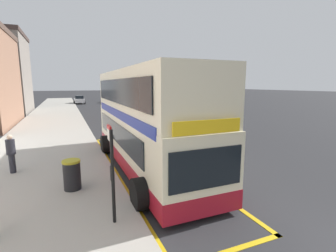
{
  "coord_description": "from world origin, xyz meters",
  "views": [
    {
      "loc": [
        -5.77,
        -2.56,
        3.78
      ],
      "look_at": [
        -0.87,
        9.05,
        1.63
      ],
      "focal_mm": 26.1,
      "sensor_mm": 36.0,
      "label": 1
    }
  ],
  "objects_px": {
    "double_decker_bus": "(145,123)",
    "pedestrian_further_back": "(11,152)",
    "litter_bin": "(72,175)",
    "parked_car_silver_across": "(110,99)",
    "parked_car_navy_far": "(132,102)",
    "parked_car_white_distant": "(79,100)",
    "bus_stop_sign": "(112,166)"
  },
  "relations": [
    {
      "from": "double_decker_bus",
      "to": "pedestrian_further_back",
      "type": "distance_m",
      "value": 5.68
    },
    {
      "from": "litter_bin",
      "to": "parked_car_silver_across",
      "type": "bearing_deg",
      "value": 78.65
    },
    {
      "from": "parked_car_navy_far",
      "to": "litter_bin",
      "type": "xyz_separation_m",
      "value": [
        -10.72,
        -32.62,
        -0.13
      ]
    },
    {
      "from": "parked_car_silver_across",
      "to": "litter_bin",
      "type": "xyz_separation_m",
      "value": [
        -8.69,
        -43.32,
        -0.13
      ]
    },
    {
      "from": "parked_car_white_distant",
      "to": "litter_bin",
      "type": "relative_size",
      "value": 3.98
    },
    {
      "from": "parked_car_navy_far",
      "to": "pedestrian_further_back",
      "type": "bearing_deg",
      "value": -115.53
    },
    {
      "from": "litter_bin",
      "to": "parked_car_white_distant",
      "type": "bearing_deg",
      "value": 86.55
    },
    {
      "from": "parked_car_white_distant",
      "to": "litter_bin",
      "type": "xyz_separation_m",
      "value": [
        -2.57,
        -42.61,
        -0.13
      ]
    },
    {
      "from": "bus_stop_sign",
      "to": "parked_car_white_distant",
      "type": "relative_size",
      "value": 0.62
    },
    {
      "from": "parked_car_silver_across",
      "to": "double_decker_bus",
      "type": "bearing_deg",
      "value": -97.02
    },
    {
      "from": "parked_car_white_distant",
      "to": "pedestrian_further_back",
      "type": "relative_size",
      "value": 2.58
    },
    {
      "from": "parked_car_navy_far",
      "to": "pedestrian_further_back",
      "type": "xyz_separation_m",
      "value": [
        -12.97,
        -29.91,
        0.22
      ]
    },
    {
      "from": "bus_stop_sign",
      "to": "parked_car_silver_across",
      "type": "bearing_deg",
      "value": 80.44
    },
    {
      "from": "bus_stop_sign",
      "to": "parked_car_navy_far",
      "type": "relative_size",
      "value": 0.62
    },
    {
      "from": "bus_stop_sign",
      "to": "litter_bin",
      "type": "bearing_deg",
      "value": 110.26
    },
    {
      "from": "parked_car_white_distant",
      "to": "parked_car_navy_far",
      "type": "xyz_separation_m",
      "value": [
        8.15,
        -9.99,
        0.0
      ]
    },
    {
      "from": "parked_car_white_distant",
      "to": "pedestrian_further_back",
      "type": "bearing_deg",
      "value": -98.63
    },
    {
      "from": "double_decker_bus",
      "to": "pedestrian_further_back",
      "type": "xyz_separation_m",
      "value": [
        -5.5,
        0.95,
        -1.04
      ]
    },
    {
      "from": "double_decker_bus",
      "to": "litter_bin",
      "type": "distance_m",
      "value": 3.95
    },
    {
      "from": "bus_stop_sign",
      "to": "parked_car_white_distant",
      "type": "height_order",
      "value": "bus_stop_sign"
    },
    {
      "from": "bus_stop_sign",
      "to": "litter_bin",
      "type": "xyz_separation_m",
      "value": [
        -0.96,
        2.6,
        -1.01
      ]
    },
    {
      "from": "parked_car_navy_far",
      "to": "litter_bin",
      "type": "bearing_deg",
      "value": -110.28
    },
    {
      "from": "pedestrian_further_back",
      "to": "litter_bin",
      "type": "bearing_deg",
      "value": -50.31
    },
    {
      "from": "pedestrian_further_back",
      "to": "bus_stop_sign",
      "type": "bearing_deg",
      "value": -58.86
    },
    {
      "from": "double_decker_bus",
      "to": "pedestrian_further_back",
      "type": "height_order",
      "value": "double_decker_bus"
    },
    {
      "from": "parked_car_silver_across",
      "to": "parked_car_navy_far",
      "type": "distance_m",
      "value": 10.89
    },
    {
      "from": "parked_car_white_distant",
      "to": "parked_car_silver_across",
      "type": "bearing_deg",
      "value": 4.9
    },
    {
      "from": "bus_stop_sign",
      "to": "parked_car_silver_across",
      "type": "distance_m",
      "value": 46.58
    },
    {
      "from": "litter_bin",
      "to": "double_decker_bus",
      "type": "bearing_deg",
      "value": 28.36
    },
    {
      "from": "parked_car_white_distant",
      "to": "parked_car_navy_far",
      "type": "distance_m",
      "value": 12.89
    },
    {
      "from": "double_decker_bus",
      "to": "parked_car_white_distant",
      "type": "distance_m",
      "value": 40.88
    },
    {
      "from": "bus_stop_sign",
      "to": "pedestrian_further_back",
      "type": "distance_m",
      "value": 6.24
    }
  ]
}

